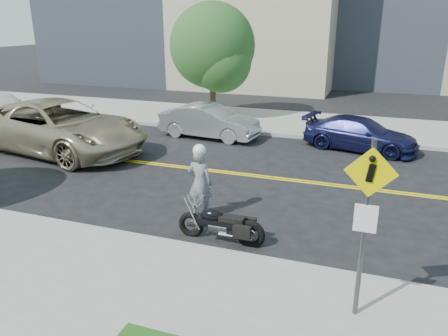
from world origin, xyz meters
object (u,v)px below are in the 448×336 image
suv (59,127)px  pedestrian_sign (366,214)px  motorcyclist (200,181)px  parked_car_white (0,106)px  parked_car_silver (209,121)px  motorcycle (221,216)px  parked_car_blue (360,134)px

suv → pedestrian_sign: bearing=-110.5°
motorcyclist → parked_car_white: (-13.54, 6.94, -0.22)m
pedestrian_sign → suv: pedestrian_sign is taller
parked_car_silver → suv: bearing=135.8°
parked_car_silver → motorcycle: bearing=-151.3°
parked_car_white → parked_car_silver: bearing=-78.0°
suv → parked_car_silver: 5.92m
motorcycle → suv: (-8.09, 4.59, 0.36)m
suv → parked_car_white: 7.25m
parked_car_blue → motorcyclist: bearing=167.8°
parked_car_silver → parked_car_blue: parked_car_silver is taller
motorcycle → suv: size_ratio=0.29×
parked_car_white → parked_car_blue: bearing=-78.0°
motorcyclist → parked_car_blue: (3.48, 7.56, -0.33)m
motorcyclist → parked_car_silver: size_ratio=0.45×
motorcyclist → suv: size_ratio=0.27×
parked_car_white → motorcycle: bearing=-109.0°
suv → parked_car_blue: suv is taller
suv → motorcycle: bearing=-109.9°
motorcyclist → suv: bearing=-24.7°
pedestrian_sign → parked_car_white: size_ratio=0.70×
parked_car_silver → parked_car_blue: (6.10, 0.22, -0.08)m
parked_car_white → pedestrian_sign: bearing=-109.6°
pedestrian_sign → suv: bearing=149.8°
motorcyclist → motorcycle: size_ratio=0.96×
suv → parked_car_silver: suv is taller
pedestrian_sign → motorcycle: pedestrian_sign is taller
pedestrian_sign → motorcyclist: (-3.99, 2.95, -1.01)m
motorcyclist → motorcycle: 1.46m
pedestrian_sign → parked_car_white: (-17.53, 9.89, -1.23)m
pedestrian_sign → parked_car_silver: bearing=122.7°
motorcycle → motorcyclist: bearing=131.6°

